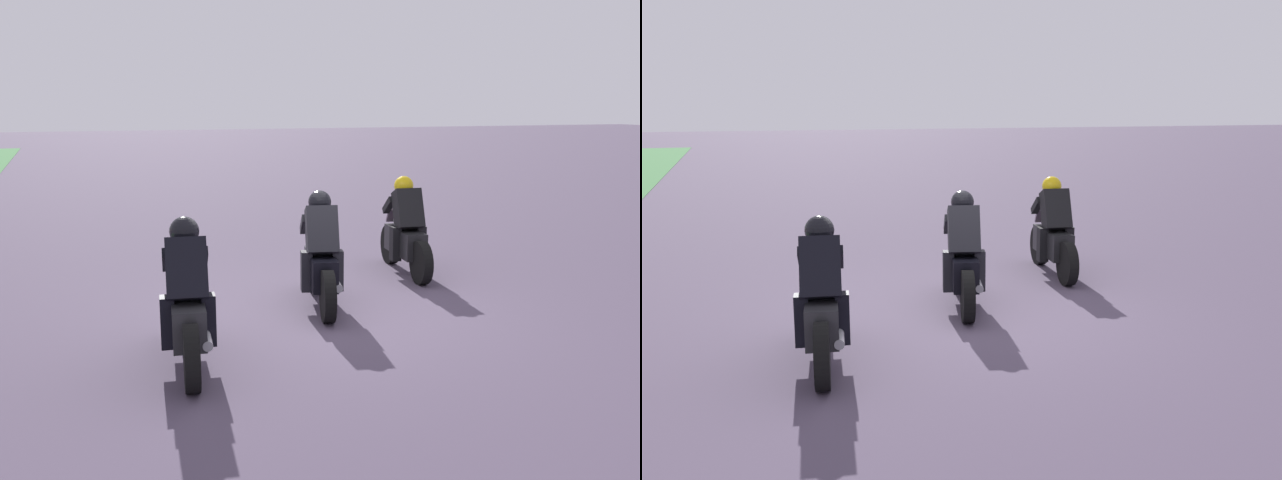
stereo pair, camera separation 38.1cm
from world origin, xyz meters
TOP-DOWN VIEW (x-y plane):
  - ground_plane at (0.00, 0.00)m, footprint 120.00×120.00m
  - rider_lane_a at (1.47, -1.94)m, footprint 2.04×0.58m
  - rider_lane_b at (0.22, -0.09)m, footprint 2.02×0.64m
  - rider_lane_c at (-1.31, 1.90)m, footprint 2.04×0.58m

SIDE VIEW (x-z plane):
  - ground_plane at x=0.00m, z-range 0.00..0.00m
  - rider_lane_a at x=1.47m, z-range -0.13..1.38m
  - rider_lane_b at x=0.22m, z-range -0.13..1.38m
  - rider_lane_c at x=-1.31m, z-range -0.13..1.38m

